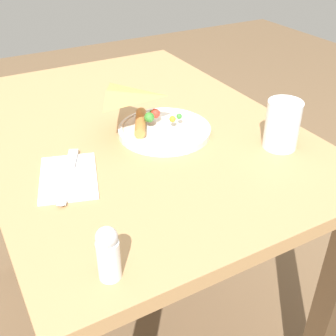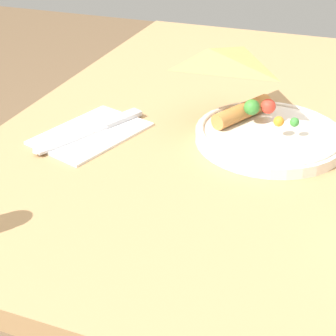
{
  "view_description": "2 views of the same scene",
  "coord_description": "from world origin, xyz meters",
  "px_view_note": "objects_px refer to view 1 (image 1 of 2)",
  "views": [
    {
      "loc": [
        0.83,
        -0.36,
        1.17
      ],
      "look_at": [
        0.24,
        -0.04,
        0.74
      ],
      "focal_mm": 45.0,
      "sensor_mm": 36.0,
      "label": 1
    },
    {
      "loc": [
        0.74,
        0.14,
        1.06
      ],
      "look_at": [
        0.23,
        -0.05,
        0.74
      ],
      "focal_mm": 55.0,
      "sensor_mm": 36.0,
      "label": 2
    }
  ],
  "objects_px": {
    "milk_glass": "(282,127)",
    "salt_shaker": "(108,253)",
    "dining_table": "(134,168)",
    "plate_pizza": "(164,128)",
    "napkin_folded": "(68,177)",
    "butter_knife": "(69,172)"
  },
  "relations": [
    {
      "from": "milk_glass",
      "to": "butter_knife",
      "type": "bearing_deg",
      "value": -104.44
    },
    {
      "from": "dining_table",
      "to": "salt_shaker",
      "type": "bearing_deg",
      "value": -28.6
    },
    {
      "from": "dining_table",
      "to": "napkin_folded",
      "type": "bearing_deg",
      "value": -54.47
    },
    {
      "from": "plate_pizza",
      "to": "milk_glass",
      "type": "xyz_separation_m",
      "value": [
        0.17,
        0.19,
        0.03
      ]
    },
    {
      "from": "dining_table",
      "to": "salt_shaker",
      "type": "relative_size",
      "value": 10.8
    },
    {
      "from": "plate_pizza",
      "to": "napkin_folded",
      "type": "distance_m",
      "value": 0.26
    },
    {
      "from": "butter_knife",
      "to": "salt_shaker",
      "type": "xyz_separation_m",
      "value": [
        0.28,
        -0.03,
        0.04
      ]
    },
    {
      "from": "milk_glass",
      "to": "butter_knife",
      "type": "relative_size",
      "value": 0.59
    },
    {
      "from": "plate_pizza",
      "to": "salt_shaker",
      "type": "relative_size",
      "value": 2.37
    },
    {
      "from": "salt_shaker",
      "to": "napkin_folded",
      "type": "bearing_deg",
      "value": 174.77
    },
    {
      "from": "napkin_folded",
      "to": "butter_knife",
      "type": "distance_m",
      "value": 0.01
    },
    {
      "from": "dining_table",
      "to": "plate_pizza",
      "type": "relative_size",
      "value": 4.55
    },
    {
      "from": "napkin_folded",
      "to": "salt_shaker",
      "type": "distance_m",
      "value": 0.28
    },
    {
      "from": "plate_pizza",
      "to": "milk_glass",
      "type": "bearing_deg",
      "value": 47.65
    },
    {
      "from": "milk_glass",
      "to": "salt_shaker",
      "type": "xyz_separation_m",
      "value": [
        0.17,
        -0.46,
        -0.0
      ]
    },
    {
      "from": "milk_glass",
      "to": "butter_knife",
      "type": "xyz_separation_m",
      "value": [
        -0.11,
        -0.43,
        -0.04
      ]
    },
    {
      "from": "plate_pizza",
      "to": "milk_glass",
      "type": "height_order",
      "value": "milk_glass"
    },
    {
      "from": "salt_shaker",
      "to": "plate_pizza",
      "type": "bearing_deg",
      "value": 141.4
    },
    {
      "from": "butter_knife",
      "to": "dining_table",
      "type": "bearing_deg",
      "value": 149.7
    },
    {
      "from": "plate_pizza",
      "to": "milk_glass",
      "type": "distance_m",
      "value": 0.26
    },
    {
      "from": "plate_pizza",
      "to": "butter_knife",
      "type": "height_order",
      "value": "plate_pizza"
    },
    {
      "from": "dining_table",
      "to": "napkin_folded",
      "type": "xyz_separation_m",
      "value": [
        0.14,
        -0.2,
        0.13
      ]
    }
  ]
}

